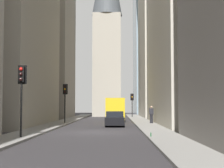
{
  "coord_description": "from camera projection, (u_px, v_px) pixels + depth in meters",
  "views": [
    {
      "loc": [
        -25.92,
        -1.58,
        1.98
      ],
      "look_at": [
        19.24,
        -0.97,
        4.74
      ],
      "focal_mm": 55.88,
      "sensor_mm": 36.0,
      "label": 1
    }
  ],
  "objects": [
    {
      "name": "ground_plane",
      "position": [
        95.0,
        132.0,
        25.77
      ],
      "size": [
        135.0,
        135.0,
        0.0
      ],
      "primitive_type": "plane",
      "color": "#302D30"
    },
    {
      "name": "sidewalk_right",
      "position": [
        35.0,
        131.0,
        25.83
      ],
      "size": [
        90.0,
        2.2,
        0.14
      ],
      "primitive_type": "cube",
      "color": "gray",
      "rests_on": "ground_plane"
    },
    {
      "name": "sidewalk_left",
      "position": [
        156.0,
        131.0,
        25.71
      ],
      "size": [
        90.0,
        2.2,
        0.14
      ],
      "primitive_type": "cube",
      "color": "gray",
      "rests_on": "ground_plane"
    },
    {
      "name": "building_left_far",
      "position": [
        171.0,
        22.0,
        57.55
      ],
      "size": [
        15.95,
        10.5,
        31.61
      ],
      "color": "beige",
      "rests_on": "ground_plane"
    },
    {
      "name": "building_right_far",
      "position": [
        39.0,
        16.0,
        54.84
      ],
      "size": [
        12.21,
        10.0,
        32.16
      ],
      "color": "gray",
      "rests_on": "ground_plane"
    },
    {
      "name": "church_spire",
      "position": [
        107.0,
        19.0,
        63.34
      ],
      "size": [
        5.47,
        5.47,
        33.84
      ],
      "color": "#A8A091",
      "rests_on": "ground_plane"
    },
    {
      "name": "delivery_truck",
      "position": [
        115.0,
        109.0,
        43.32
      ],
      "size": [
        6.46,
        2.25,
        2.84
      ],
      "color": "yellow",
      "rests_on": "ground_plane"
    },
    {
      "name": "sedan_black",
      "position": [
        115.0,
        119.0,
        32.8
      ],
      "size": [
        4.3,
        1.78,
        1.42
      ],
      "color": "black",
      "rests_on": "ground_plane"
    },
    {
      "name": "traffic_light_foreground",
      "position": [
        22.0,
        84.0,
        20.22
      ],
      "size": [
        0.43,
        0.52,
        4.18
      ],
      "color": "black",
      "rests_on": "sidewalk_right"
    },
    {
      "name": "traffic_light_midblock",
      "position": [
        65.0,
        94.0,
        36.91
      ],
      "size": [
        0.43,
        0.52,
        4.1
      ],
      "color": "black",
      "rests_on": "sidewalk_right"
    },
    {
      "name": "traffic_light_far_junction",
      "position": [
        132.0,
        100.0,
        56.37
      ],
      "size": [
        0.43,
        0.52,
        3.74
      ],
      "color": "black",
      "rests_on": "sidewalk_left"
    },
    {
      "name": "pedestrian",
      "position": [
        151.0,
        114.0,
        35.89
      ],
      "size": [
        0.26,
        0.44,
        1.77
      ],
      "color": "black",
      "rests_on": "sidewalk_left"
    },
    {
      "name": "discarded_bottle",
      "position": [
        151.0,
        135.0,
        20.49
      ],
      "size": [
        0.07,
        0.07,
        0.27
      ],
      "color": "#236033",
      "rests_on": "sidewalk_left"
    }
  ]
}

